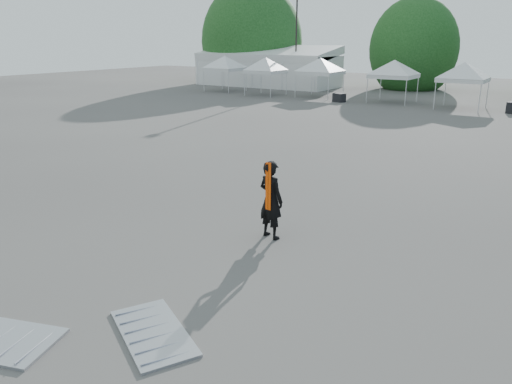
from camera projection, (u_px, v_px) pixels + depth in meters
The scene contains 13 objects.
ground at pixel (272, 216), 14.56m from camera, with size 120.00×120.00×0.00m, color #474442.
marquee at pixel (267, 67), 53.46m from camera, with size 15.00×6.25×4.23m.
light_pole_west at pixel (296, 29), 49.45m from camera, with size 0.60×0.25×10.30m.
tree_far_w at pixel (252, 42), 57.20m from camera, with size 4.80×4.80×7.30m.
tree_mid_w at pixel (413, 49), 49.56m from camera, with size 4.16×4.16×6.33m.
tent_a at pixel (225, 59), 47.70m from camera, with size 4.43×4.43×3.88m.
tent_b at pixel (266, 60), 44.26m from camera, with size 4.14×4.14×3.88m.
tent_c at pixel (320, 61), 42.82m from camera, with size 4.70×4.70×3.88m.
tent_d at pixel (395, 63), 39.09m from camera, with size 4.63×4.63×3.88m.
tent_e at pixel (465, 66), 35.67m from camera, with size 4.56×4.56×3.88m.
man at pixel (271, 200), 12.69m from camera, with size 0.84×0.65×2.05m.
barrier_mid at pixel (153, 332), 8.74m from camera, with size 2.29×1.88×0.07m.
crate_west at pixel (339, 98), 40.29m from camera, with size 0.89×0.69×0.69m, color black.
Camera 1 is at (7.11, -11.73, 4.97)m, focal length 35.00 mm.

